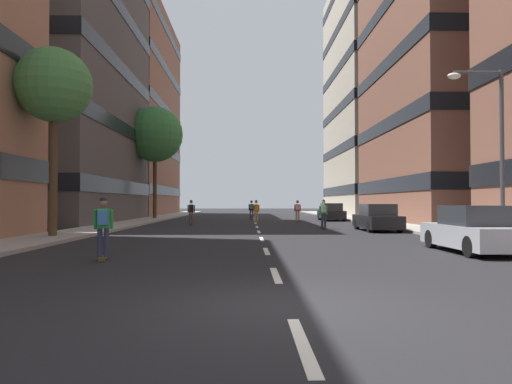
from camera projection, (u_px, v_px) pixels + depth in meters
The scene contains 20 objects.
ground_plane at pixel (256, 224), 34.25m from camera, with size 161.63×161.63×0.00m, color black.
sidewalk_left at pixel (141, 221), 37.44m from camera, with size 2.71×74.08×0.14m, color #9E9991.
sidewalk_right at pixel (368, 221), 37.80m from camera, with size 2.71×74.08×0.14m, color #9E9991.
lane_markings at pixel (256, 223), 35.31m from camera, with size 0.16×62.20×0.01m.
building_left_mid at pixel (17, 45), 37.12m from camera, with size 17.18×19.21×28.22m.
building_left_far at pixel (99, 114), 57.72m from camera, with size 17.18×21.55×24.97m.
building_right_mid at pixel (488, 12), 37.92m from camera, with size 17.18×18.50×34.29m.
building_right_far at pixel (404, 95), 58.50m from camera, with size 17.18×19.88×30.12m.
parked_car_near at pixel (331, 213), 40.39m from camera, with size 1.82×4.40×1.52m.
parked_car_mid at pixel (377, 218), 26.08m from camera, with size 1.82×4.40×1.52m.
parked_car_far at pixel (474, 231), 14.96m from camera, with size 1.82×4.40×1.52m.
street_tree_near at pixel (155, 135), 43.24m from camera, with size 5.17×5.17×10.40m.
street_tree_mid at pixel (54, 87), 20.62m from camera, with size 3.32×3.32×8.36m.
streetlamp_right at pixel (492, 136), 17.45m from camera, with size 2.13×0.30×6.50m.
skater_0 at pixel (324, 212), 28.18m from camera, with size 0.53×0.90×1.78m.
skater_1 at pixel (103, 224), 12.97m from camera, with size 0.57×0.92×1.78m.
skater_2 at pixel (191, 211), 33.70m from camera, with size 0.55×0.92×1.78m.
skater_3 at pixel (256, 210), 36.96m from camera, with size 0.55×0.92×1.78m.
skater_4 at pixel (298, 209), 37.82m from camera, with size 0.56×0.92×1.78m.
skater_5 at pixel (251, 209), 41.35m from camera, with size 0.54×0.91×1.78m.
Camera 1 is at (-0.64, -7.35, 1.63)m, focal length 32.52 mm.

